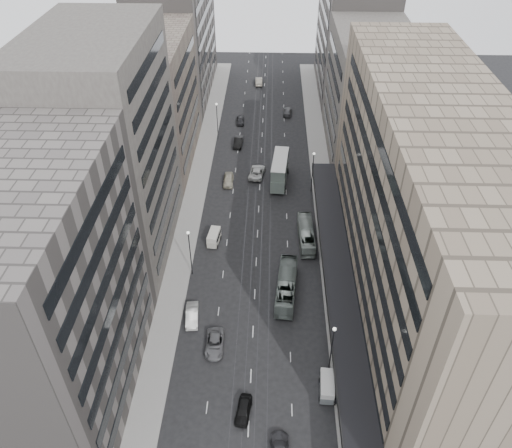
# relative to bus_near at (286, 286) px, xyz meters

# --- Properties ---
(ground) EXTENTS (220.00, 220.00, 0.00)m
(ground) POSITION_rel_bus_near_xyz_m (-4.60, -8.37, -1.54)
(ground) COLOR black
(ground) RESTS_ON ground
(sidewalk_right) EXTENTS (4.00, 125.00, 0.15)m
(sidewalk_right) POSITION_rel_bus_near_xyz_m (7.40, 29.13, -1.47)
(sidewalk_right) COLOR gray
(sidewalk_right) RESTS_ON ground
(sidewalk_left) EXTENTS (4.00, 125.00, 0.15)m
(sidewalk_left) POSITION_rel_bus_near_xyz_m (-16.60, 29.13, -1.47)
(sidewalk_left) COLOR gray
(sidewalk_left) RESTS_ON ground
(department_store) EXTENTS (19.20, 60.00, 30.00)m
(department_store) POSITION_rel_bus_near_xyz_m (16.85, -0.37, 13.40)
(department_store) COLOR gray
(department_store) RESTS_ON ground
(building_right_mid) EXTENTS (15.00, 28.00, 24.00)m
(building_right_mid) POSITION_rel_bus_near_xyz_m (16.90, 43.63, 10.46)
(building_right_mid) COLOR #4B4641
(building_right_mid) RESTS_ON ground
(building_right_far) EXTENTS (15.00, 32.00, 28.00)m
(building_right_far) POSITION_rel_bus_near_xyz_m (16.90, 73.63, 12.46)
(building_right_far) COLOR slate
(building_right_far) RESTS_ON ground
(building_left_a) EXTENTS (15.00, 28.00, 30.00)m
(building_left_a) POSITION_rel_bus_near_xyz_m (-26.10, -16.37, 13.46)
(building_left_a) COLOR slate
(building_left_a) RESTS_ON ground
(building_left_b) EXTENTS (15.00, 26.00, 34.00)m
(building_left_b) POSITION_rel_bus_near_xyz_m (-26.10, 10.63, 15.46)
(building_left_b) COLOR #4B4641
(building_left_b) RESTS_ON ground
(building_left_c) EXTENTS (15.00, 28.00, 25.00)m
(building_left_c) POSITION_rel_bus_near_xyz_m (-26.10, 37.63, 10.96)
(building_left_c) COLOR #766A5B
(building_left_c) RESTS_ON ground
(building_left_d) EXTENTS (15.00, 38.00, 28.00)m
(building_left_d) POSITION_rel_bus_near_xyz_m (-26.10, 70.63, 12.46)
(building_left_d) COLOR slate
(building_left_d) RESTS_ON ground
(lamp_right_near) EXTENTS (0.44, 0.44, 8.32)m
(lamp_right_near) POSITION_rel_bus_near_xyz_m (5.10, -13.37, 3.66)
(lamp_right_near) COLOR #262628
(lamp_right_near) RESTS_ON ground
(lamp_right_far) EXTENTS (0.44, 0.44, 8.32)m
(lamp_right_far) POSITION_rel_bus_near_xyz_m (5.10, 26.63, 3.66)
(lamp_right_far) COLOR #262628
(lamp_right_far) RESTS_ON ground
(lamp_left_near) EXTENTS (0.44, 0.44, 8.32)m
(lamp_left_near) POSITION_rel_bus_near_xyz_m (-14.30, 3.63, 3.66)
(lamp_left_near) COLOR #262628
(lamp_left_near) RESTS_ON ground
(lamp_left_far) EXTENTS (0.44, 0.44, 8.32)m
(lamp_left_far) POSITION_rel_bus_near_xyz_m (-14.30, 46.63, 3.66)
(lamp_left_far) COLOR #262628
(lamp_left_far) RESTS_ON ground
(bus_near) EXTENTS (3.60, 11.27, 3.09)m
(bus_near) POSITION_rel_bus_near_xyz_m (0.00, 0.00, 0.00)
(bus_near) COLOR gray
(bus_near) RESTS_ON ground
(bus_far) EXTENTS (2.59, 9.87, 2.73)m
(bus_far) POSITION_rel_bus_near_xyz_m (3.43, 12.04, -0.18)
(bus_far) COLOR #96A199
(bus_far) RESTS_ON ground
(double_decker) EXTENTS (3.66, 9.73, 5.21)m
(double_decker) POSITION_rel_bus_near_xyz_m (-0.86, 29.46, 1.27)
(double_decker) COLOR slate
(double_decker) RESTS_ON ground
(vw_microbus) EXTENTS (2.01, 4.01, 2.11)m
(vw_microbus) POSITION_rel_bus_near_xyz_m (4.60, -16.30, -0.37)
(vw_microbus) COLOR #585D5F
(vw_microbus) RESTS_ON ground
(panel_van) EXTENTS (2.14, 3.76, 2.26)m
(panel_van) POSITION_rel_bus_near_xyz_m (-11.67, 10.98, -0.30)
(panel_van) COLOR beige
(panel_van) RESTS_ON ground
(sedan_0) EXTENTS (2.19, 4.28, 1.40)m
(sedan_0) POSITION_rel_bus_near_xyz_m (-5.25, -19.45, -0.84)
(sedan_0) COLOR black
(sedan_0) RESTS_ON ground
(sedan_1) EXTENTS (2.11, 4.86, 1.55)m
(sedan_1) POSITION_rel_bus_near_xyz_m (-13.10, -5.38, -0.77)
(sedan_1) COLOR silver
(sedan_1) RESTS_ON ground
(sedan_2) EXTENTS (2.48, 5.19, 1.43)m
(sedan_2) POSITION_rel_bus_near_xyz_m (-9.50, -10.08, -0.83)
(sedan_2) COLOR slate
(sedan_2) RESTS_ON ground
(sedan_4) EXTENTS (2.01, 4.83, 1.64)m
(sedan_4) POSITION_rel_bus_near_xyz_m (-10.65, 28.75, -0.72)
(sedan_4) COLOR #AFA891
(sedan_4) RESTS_ON ground
(sedan_5) EXTENTS (1.97, 5.03, 1.63)m
(sedan_5) POSITION_rel_bus_near_xyz_m (-9.63, 43.64, -0.73)
(sedan_5) COLOR black
(sedan_5) RESTS_ON ground
(sedan_6) EXTENTS (3.45, 6.18, 1.63)m
(sedan_6) POSITION_rel_bus_near_xyz_m (-5.26, 31.75, -0.73)
(sedan_6) COLOR silver
(sedan_6) RESTS_ON ground
(sedan_7) EXTENTS (2.33, 5.03, 1.42)m
(sedan_7) POSITION_rel_bus_near_xyz_m (1.22, 59.12, -0.83)
(sedan_7) COLOR #4C4C4F
(sedan_7) RESTS_ON ground
(sedan_8) EXTENTS (1.86, 4.26, 1.43)m
(sedan_8) POSITION_rel_bus_near_xyz_m (-9.82, 54.12, -0.83)
(sedan_8) COLOR black
(sedan_8) RESTS_ON ground
(sedan_9) EXTENTS (1.97, 5.15, 1.68)m
(sedan_9) POSITION_rel_bus_near_xyz_m (-6.15, 77.06, -0.70)
(sedan_9) COLOR gray
(sedan_9) RESTS_ON ground
(pedestrian) EXTENTS (0.81, 0.76, 1.87)m
(pedestrian) POSITION_rel_bus_near_xyz_m (5.60, -18.05, -0.46)
(pedestrian) COLOR black
(pedestrian) RESTS_ON sidewalk_right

